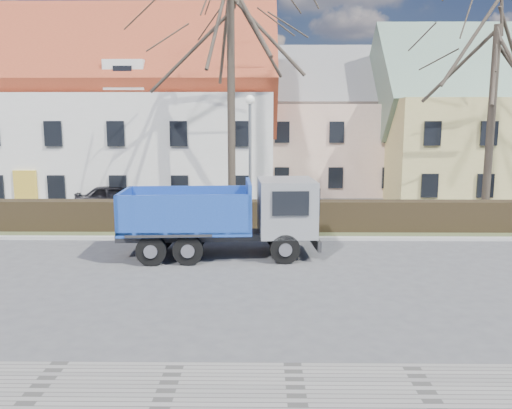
{
  "coord_description": "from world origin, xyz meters",
  "views": [
    {
      "loc": [
        -0.6,
        -14.92,
        4.58
      ],
      "look_at": [
        -0.8,
        3.56,
        1.6
      ],
      "focal_mm": 35.0,
      "sensor_mm": 36.0,
      "label": 1
    }
  ],
  "objects_px": {
    "streetlight": "(250,162)",
    "parked_car_a": "(118,198)",
    "dump_truck": "(213,217)",
    "cart_frame": "(204,235)"
  },
  "relations": [
    {
      "from": "streetlight",
      "to": "parked_car_a",
      "type": "distance_m",
      "value": 8.46
    },
    {
      "from": "dump_truck",
      "to": "streetlight",
      "type": "xyz_separation_m",
      "value": [
        1.17,
        4.93,
        1.55
      ]
    },
    {
      "from": "dump_truck",
      "to": "streetlight",
      "type": "height_order",
      "value": "streetlight"
    },
    {
      "from": "dump_truck",
      "to": "streetlight",
      "type": "distance_m",
      "value": 5.3
    },
    {
      "from": "dump_truck",
      "to": "cart_frame",
      "type": "bearing_deg",
      "value": 101.23
    },
    {
      "from": "streetlight",
      "to": "cart_frame",
      "type": "xyz_separation_m",
      "value": [
        -1.73,
        -2.85,
        -2.67
      ]
    },
    {
      "from": "cart_frame",
      "to": "parked_car_a",
      "type": "xyz_separation_m",
      "value": [
        -5.36,
        6.9,
        0.45
      ]
    },
    {
      "from": "parked_car_a",
      "to": "cart_frame",
      "type": "bearing_deg",
      "value": -147.95
    },
    {
      "from": "streetlight",
      "to": "dump_truck",
      "type": "bearing_deg",
      "value": -103.37
    },
    {
      "from": "cart_frame",
      "to": "streetlight",
      "type": "bearing_deg",
      "value": 58.79
    }
  ]
}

